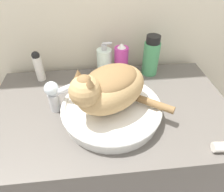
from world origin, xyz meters
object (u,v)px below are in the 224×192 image
Objects in this scene: soap_pump_bottle at (104,63)px; spray_bottle_trigger at (121,61)px; faucet at (55,94)px; mouthwash_bottle at (151,56)px; deodorant_stick at (38,66)px; cat at (109,87)px.

spray_bottle_trigger is at bearing -0.00° from soap_pump_bottle.
mouthwash_bottle is (0.44, 0.23, 0.01)m from faucet.
faucet is 0.87× the size of soap_pump_bottle.
deodorant_stick is 0.84× the size of soap_pump_bottle.
spray_bottle_trigger is 0.85× the size of mouthwash_bottle.
faucet is at bearing -132.27° from soap_pump_bottle.
spray_bottle_trigger reaches higher than faucet.
mouthwash_bottle is at bearing -0.00° from deodorant_stick.
mouthwash_bottle reaches higher than spray_bottle_trigger.
soap_pump_bottle reaches higher than faucet.
cat reaches higher than faucet.
faucet is 0.37m from spray_bottle_trigger.
cat is 2.19× the size of soap_pump_bottle.
deodorant_stick is 0.54m from mouthwash_bottle.
cat is at bearing -128.48° from mouthwash_bottle.
mouthwash_bottle is at bearing 0.00° from spray_bottle_trigger.
mouthwash_bottle is at bearing 42.13° from faucet.
cat is 2.31× the size of spray_bottle_trigger.
spray_bottle_trigger is at bearing -142.04° from cat.
faucet is at bearing -52.93° from cat.
mouthwash_bottle is (0.54, -0.00, 0.02)m from deodorant_stick.
faucet is 0.78× the size of mouthwash_bottle.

